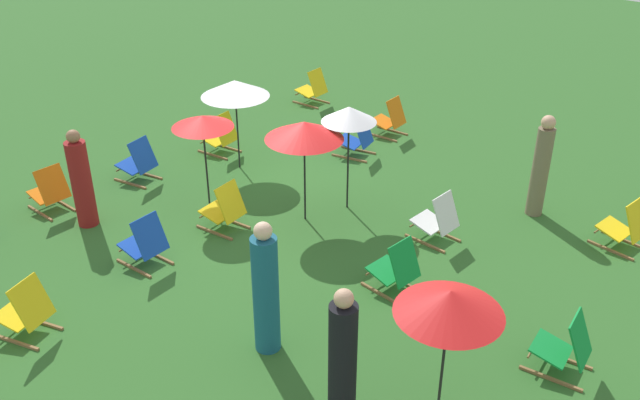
{
  "coord_description": "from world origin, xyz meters",
  "views": [
    {
      "loc": [
        7.58,
        7.34,
        5.84
      ],
      "look_at": [
        0.0,
        1.2,
        0.5
      ],
      "focal_mm": 38.86,
      "sensor_mm": 36.0,
      "label": 1
    }
  ],
  "objects_px": {
    "person_0": "(81,181)",
    "person_3": "(266,291)",
    "umbrella_0": "(304,130)",
    "deckchair_5": "(138,162)",
    "person_1": "(342,366)",
    "person_2": "(541,168)",
    "deckchair_8": "(390,119)",
    "umbrella_2": "(349,115)",
    "deckchair_6": "(357,138)",
    "umbrella_3": "(202,122)",
    "deckchair_11": "(221,136)",
    "deckchair_7": "(437,220)",
    "deckchair_10": "(224,209)",
    "deckchair_13": "(396,269)",
    "umbrella_4": "(235,88)",
    "deckchair_4": "(26,311)",
    "umbrella_1": "(450,302)",
    "deckchair_1": "(313,89)",
    "deckchair_2": "(145,243)",
    "deckchair_12": "(565,347)",
    "deckchair_3": "(625,227)",
    "deckchair_0": "(50,191)"
  },
  "relations": [
    {
      "from": "deckchair_8",
      "to": "person_1",
      "type": "height_order",
      "value": "person_1"
    },
    {
      "from": "deckchair_11",
      "to": "person_1",
      "type": "bearing_deg",
      "value": 50.24
    },
    {
      "from": "deckchair_2",
      "to": "deckchair_13",
      "type": "relative_size",
      "value": 1.0
    },
    {
      "from": "deckchair_1",
      "to": "deckchair_6",
      "type": "xyz_separation_m",
      "value": [
        1.69,
        2.52,
        0.0
      ]
    },
    {
      "from": "umbrella_1",
      "to": "umbrella_3",
      "type": "relative_size",
      "value": 1.07
    },
    {
      "from": "person_2",
      "to": "deckchair_12",
      "type": "bearing_deg",
      "value": 116.55
    },
    {
      "from": "deckchair_4",
      "to": "deckchair_12",
      "type": "bearing_deg",
      "value": 106.91
    },
    {
      "from": "deckchair_8",
      "to": "deckchair_11",
      "type": "relative_size",
      "value": 1.0
    },
    {
      "from": "deckchair_2",
      "to": "deckchair_3",
      "type": "relative_size",
      "value": 1.0
    },
    {
      "from": "umbrella_4",
      "to": "person_3",
      "type": "distance_m",
      "value": 5.31
    },
    {
      "from": "deckchair_6",
      "to": "deckchair_13",
      "type": "relative_size",
      "value": 1.01
    },
    {
      "from": "deckchair_7",
      "to": "umbrella_3",
      "type": "bearing_deg",
      "value": -63.25
    },
    {
      "from": "deckchair_7",
      "to": "person_3",
      "type": "bearing_deg",
      "value": -1.16
    },
    {
      "from": "person_2",
      "to": "deckchair_8",
      "type": "bearing_deg",
      "value": -19.97
    },
    {
      "from": "deckchair_10",
      "to": "person_2",
      "type": "xyz_separation_m",
      "value": [
        -3.66,
        3.68,
        0.49
      ]
    },
    {
      "from": "deckchair_3",
      "to": "person_2",
      "type": "bearing_deg",
      "value": -87.64
    },
    {
      "from": "deckchair_12",
      "to": "umbrella_4",
      "type": "bearing_deg",
      "value": -108.53
    },
    {
      "from": "umbrella_0",
      "to": "deckchair_5",
      "type": "bearing_deg",
      "value": -75.57
    },
    {
      "from": "deckchair_10",
      "to": "deckchair_7",
      "type": "bearing_deg",
      "value": 118.19
    },
    {
      "from": "deckchair_1",
      "to": "deckchair_12",
      "type": "distance_m",
      "value": 9.57
    },
    {
      "from": "person_0",
      "to": "person_3",
      "type": "relative_size",
      "value": 0.92
    },
    {
      "from": "deckchair_0",
      "to": "deckchair_7",
      "type": "relative_size",
      "value": 1.0
    },
    {
      "from": "umbrella_0",
      "to": "deckchair_7",
      "type": "bearing_deg",
      "value": 110.94
    },
    {
      "from": "deckchair_7",
      "to": "umbrella_0",
      "type": "relative_size",
      "value": 0.48
    },
    {
      "from": "umbrella_0",
      "to": "person_2",
      "type": "height_order",
      "value": "person_2"
    },
    {
      "from": "deckchair_6",
      "to": "umbrella_3",
      "type": "height_order",
      "value": "umbrella_3"
    },
    {
      "from": "person_1",
      "to": "deckchair_10",
      "type": "bearing_deg",
      "value": 62.83
    },
    {
      "from": "deckchair_8",
      "to": "deckchair_2",
      "type": "bearing_deg",
      "value": -2.92
    },
    {
      "from": "person_0",
      "to": "umbrella_1",
      "type": "bearing_deg",
      "value": 28.25
    },
    {
      "from": "umbrella_2",
      "to": "person_1",
      "type": "bearing_deg",
      "value": 36.32
    },
    {
      "from": "person_1",
      "to": "person_3",
      "type": "relative_size",
      "value": 1.01
    },
    {
      "from": "deckchair_6",
      "to": "person_3",
      "type": "bearing_deg",
      "value": 13.9
    },
    {
      "from": "deckchair_5",
      "to": "deckchair_0",
      "type": "bearing_deg",
      "value": -18.28
    },
    {
      "from": "deckchair_6",
      "to": "umbrella_3",
      "type": "xyz_separation_m",
      "value": [
        3.27,
        -0.74,
        1.2
      ]
    },
    {
      "from": "deckchair_10",
      "to": "person_0",
      "type": "height_order",
      "value": "person_0"
    },
    {
      "from": "deckchair_1",
      "to": "deckchair_4",
      "type": "xyz_separation_m",
      "value": [
        8.77,
        2.49,
        0.0
      ]
    },
    {
      "from": "umbrella_0",
      "to": "umbrella_2",
      "type": "xyz_separation_m",
      "value": [
        -0.76,
        0.3,
        0.1
      ]
    },
    {
      "from": "deckchair_7",
      "to": "deckchair_13",
      "type": "height_order",
      "value": "same"
    },
    {
      "from": "deckchair_1",
      "to": "umbrella_2",
      "type": "bearing_deg",
      "value": 44.75
    },
    {
      "from": "deckchair_11",
      "to": "umbrella_0",
      "type": "bearing_deg",
      "value": 66.34
    },
    {
      "from": "deckchair_8",
      "to": "deckchair_11",
      "type": "bearing_deg",
      "value": -38.87
    },
    {
      "from": "deckchair_1",
      "to": "deckchair_5",
      "type": "distance_m",
      "value": 5.1
    },
    {
      "from": "umbrella_2",
      "to": "umbrella_4",
      "type": "height_order",
      "value": "umbrella_2"
    },
    {
      "from": "deckchair_4",
      "to": "umbrella_1",
      "type": "bearing_deg",
      "value": 96.2
    },
    {
      "from": "deckchair_7",
      "to": "umbrella_3",
      "type": "relative_size",
      "value": 0.5
    },
    {
      "from": "deckchair_11",
      "to": "deckchair_2",
      "type": "bearing_deg",
      "value": 24.41
    },
    {
      "from": "deckchair_3",
      "to": "deckchair_8",
      "type": "height_order",
      "value": "same"
    },
    {
      "from": "deckchair_7",
      "to": "deckchair_10",
      "type": "relative_size",
      "value": 1.0
    },
    {
      "from": "person_2",
      "to": "person_1",
      "type": "bearing_deg",
      "value": 91.47
    },
    {
      "from": "deckchair_13",
      "to": "deckchair_10",
      "type": "bearing_deg",
      "value": -77.53
    }
  ]
}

